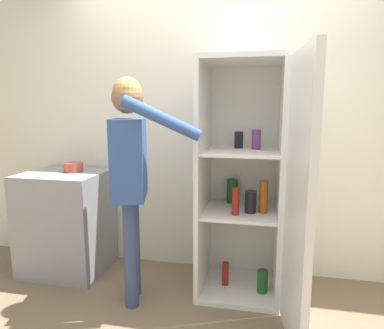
# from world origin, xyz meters

# --- Properties ---
(wall_back) EXTENTS (7.00, 0.06, 2.55)m
(wall_back) POSITION_xyz_m (0.00, 0.98, 1.27)
(wall_back) COLOR silver
(wall_back) RESTS_ON ground_plane
(refrigerator) EXTENTS (0.73, 1.24, 1.79)m
(refrigerator) POSITION_xyz_m (0.35, 0.53, 0.89)
(refrigerator) COLOR white
(refrigerator) RESTS_ON ground_plane
(person) EXTENTS (0.71, 0.51, 1.64)m
(person) POSITION_xyz_m (-0.49, 0.29, 1.06)
(person) COLOR #384770
(person) RESTS_ON ground_plane
(counter) EXTENTS (0.68, 0.59, 0.88)m
(counter) POSITION_xyz_m (-1.25, 0.63, 0.44)
(counter) COLOR gray
(counter) RESTS_ON ground_plane
(bowl) EXTENTS (0.17, 0.17, 0.08)m
(bowl) POSITION_xyz_m (-1.18, 0.69, 0.92)
(bowl) COLOR #B24738
(bowl) RESTS_ON counter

